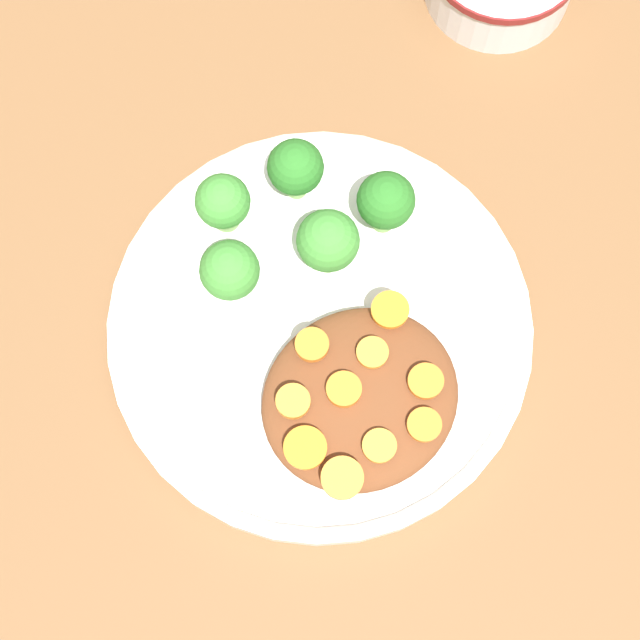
{
  "coord_description": "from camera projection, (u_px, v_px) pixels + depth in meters",
  "views": [
    {
      "loc": [
        -0.09,
        -0.15,
        0.65
      ],
      "look_at": [
        0.0,
        0.0,
        0.03
      ],
      "focal_mm": 60.0,
      "sensor_mm": 36.0,
      "label": 1
    }
  ],
  "objects": [
    {
      "name": "carrot_slice_2",
      "position": [
        372.0,
        353.0,
        0.62
      ],
      "size": [
        0.02,
        0.02,
        0.0
      ],
      "primitive_type": "cylinder",
      "color": "orange",
      "rests_on": "stew_mound"
    },
    {
      "name": "carrot_slice_9",
      "position": [
        305.0,
        448.0,
        0.61
      ],
      "size": [
        0.03,
        0.03,
        0.0
      ],
      "primitive_type": "cylinder",
      "color": "orange",
      "rests_on": "stew_mound"
    },
    {
      "name": "carrot_slice_8",
      "position": [
        293.0,
        401.0,
        0.61
      ],
      "size": [
        0.02,
        0.02,
        0.01
      ],
      "primitive_type": "cylinder",
      "color": "orange",
      "rests_on": "stew_mound"
    },
    {
      "name": "broccoli_floret_3",
      "position": [
        386.0,
        202.0,
        0.64
      ],
      "size": [
        0.04,
        0.04,
        0.05
      ],
      "color": "#759E51",
      "rests_on": "plate"
    },
    {
      "name": "carrot_slice_1",
      "position": [
        390.0,
        310.0,
        0.63
      ],
      "size": [
        0.02,
        0.02,
        0.0
      ],
      "primitive_type": "cylinder",
      "color": "orange",
      "rests_on": "stew_mound"
    },
    {
      "name": "carrot_slice_4",
      "position": [
        342.0,
        478.0,
        0.6
      ],
      "size": [
        0.02,
        0.02,
        0.01
      ],
      "primitive_type": "cylinder",
      "color": "orange",
      "rests_on": "stew_mound"
    },
    {
      "name": "carrot_slice_5",
      "position": [
        344.0,
        389.0,
        0.62
      ],
      "size": [
        0.02,
        0.02,
        0.01
      ],
      "primitive_type": "cylinder",
      "color": "orange",
      "rests_on": "stew_mound"
    },
    {
      "name": "broccoli_floret_1",
      "position": [
        230.0,
        271.0,
        0.63
      ],
      "size": [
        0.04,
        0.04,
        0.05
      ],
      "color": "#759E51",
      "rests_on": "plate"
    },
    {
      "name": "ground_plane",
      "position": [
        320.0,
        334.0,
        0.67
      ],
      "size": [
        4.0,
        4.0,
        0.0
      ],
      "primitive_type": "plane",
      "color": "brown"
    },
    {
      "name": "carrot_slice_3",
      "position": [
        312.0,
        345.0,
        0.62
      ],
      "size": [
        0.02,
        0.02,
        0.01
      ],
      "primitive_type": "cylinder",
      "color": "orange",
      "rests_on": "stew_mound"
    },
    {
      "name": "broccoli_floret_0",
      "position": [
        328.0,
        242.0,
        0.64
      ],
      "size": [
        0.04,
        0.04,
        0.05
      ],
      "color": "#7FA85B",
      "rests_on": "plate"
    },
    {
      "name": "carrot_slice_0",
      "position": [
        424.0,
        425.0,
        0.61
      ],
      "size": [
        0.02,
        0.02,
        0.0
      ],
      "primitive_type": "cylinder",
      "color": "orange",
      "rests_on": "stew_mound"
    },
    {
      "name": "carrot_slice_7",
      "position": [
        379.0,
        446.0,
        0.61
      ],
      "size": [
        0.02,
        0.02,
        0.0
      ],
      "primitive_type": "cylinder",
      "color": "orange",
      "rests_on": "stew_mound"
    },
    {
      "name": "plate",
      "position": [
        320.0,
        329.0,
        0.66
      ],
      "size": [
        0.26,
        0.26,
        0.02
      ],
      "color": "silver",
      "rests_on": "ground_plane"
    },
    {
      "name": "carrot_slice_6",
      "position": [
        426.0,
        381.0,
        0.62
      ],
      "size": [
        0.02,
        0.02,
        0.0
      ],
      "primitive_type": "cylinder",
      "color": "orange",
      "rests_on": "stew_mound"
    },
    {
      "name": "stew_mound",
      "position": [
        360.0,
        399.0,
        0.63
      ],
      "size": [
        0.12,
        0.11,
        0.02
      ],
      "primitive_type": "ellipsoid",
      "color": "brown",
      "rests_on": "plate"
    },
    {
      "name": "broccoli_floret_4",
      "position": [
        296.0,
        169.0,
        0.65
      ],
      "size": [
        0.03,
        0.03,
        0.05
      ],
      "color": "#7FA85B",
      "rests_on": "plate"
    },
    {
      "name": "broccoli_floret_2",
      "position": [
        223.0,
        203.0,
        0.65
      ],
      "size": [
        0.03,
        0.03,
        0.05
      ],
      "color": "#7FA85B",
      "rests_on": "plate"
    }
  ]
}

